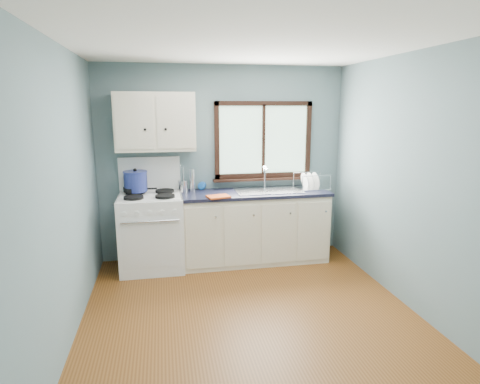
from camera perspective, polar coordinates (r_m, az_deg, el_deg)
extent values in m
cube|color=brown|center=(4.00, 1.85, -17.83)|extent=(3.20, 3.60, 0.02)
cube|color=white|center=(3.50, 2.15, 20.74)|extent=(3.20, 3.60, 0.02)
cube|color=slate|center=(5.29, -2.42, 4.12)|extent=(3.20, 0.02, 2.50)
cube|color=slate|center=(1.90, 14.57, -11.02)|extent=(3.20, 0.02, 2.50)
cube|color=slate|center=(3.55, -24.23, -0.89)|extent=(0.02, 3.60, 2.50)
cube|color=slate|center=(4.20, 23.92, 1.00)|extent=(0.02, 3.60, 2.50)
cube|color=white|center=(5.08, -12.45, -5.66)|extent=(0.76, 0.65, 0.92)
cube|color=white|center=(5.22, -12.72, 2.49)|extent=(0.76, 0.05, 0.44)
cube|color=silver|center=(4.96, -12.70, -0.53)|extent=(0.72, 0.59, 0.01)
cylinder|color=black|center=(4.82, -14.89, -0.77)|extent=(0.23, 0.23, 0.03)
cylinder|color=black|center=(4.80, -10.61, -0.60)|extent=(0.23, 0.23, 0.03)
cylinder|color=black|center=(5.11, -14.68, -0.03)|extent=(0.23, 0.23, 0.03)
cylinder|color=black|center=(5.10, -10.64, 0.13)|extent=(0.23, 0.23, 0.03)
cylinder|color=silver|center=(4.68, -12.67, -4.13)|extent=(0.66, 0.02, 0.02)
cube|color=silver|center=(4.79, -12.50, -7.51)|extent=(0.66, 0.01, 0.55)
cube|color=beige|center=(5.23, 2.05, -5.08)|extent=(1.85, 0.60, 0.88)
cube|color=black|center=(5.38, 1.97, -9.10)|extent=(1.85, 0.54, 0.08)
cube|color=black|center=(5.11, 2.09, -0.15)|extent=(1.89, 0.64, 0.04)
cube|color=silver|center=(5.15, 4.05, 0.18)|extent=(0.84, 0.46, 0.01)
cube|color=silver|center=(5.12, 1.87, -0.71)|extent=(0.36, 0.40, 0.14)
cube|color=silver|center=(5.22, 6.16, -0.52)|extent=(0.36, 0.40, 0.14)
cylinder|color=silver|center=(5.31, 3.51, 2.06)|extent=(0.02, 0.02, 0.28)
cylinder|color=silver|center=(5.23, 3.72, 3.33)|extent=(0.02, 0.16, 0.02)
sphere|color=silver|center=(5.29, 3.53, 3.55)|extent=(0.04, 0.04, 0.04)
cube|color=#9EC6A8|center=(5.35, 3.31, 7.42)|extent=(1.22, 0.01, 0.92)
cube|color=black|center=(5.31, 3.43, 12.46)|extent=(1.30, 0.05, 0.06)
cube|color=black|center=(5.39, 3.30, 2.42)|extent=(1.30, 0.05, 0.06)
cube|color=black|center=(5.21, -3.31, 7.30)|extent=(0.06, 0.05, 1.00)
cube|color=black|center=(5.51, 9.67, 7.41)|extent=(0.06, 0.05, 1.00)
cube|color=black|center=(5.33, 3.36, 7.41)|extent=(0.03, 0.05, 0.92)
cube|color=black|center=(5.37, 3.37, 1.84)|extent=(1.36, 0.10, 0.03)
cube|color=beige|center=(5.01, -11.96, 9.74)|extent=(0.95, 0.32, 0.70)
cube|color=beige|center=(4.85, -14.82, 9.53)|extent=(0.44, 0.01, 0.62)
cube|color=beige|center=(4.85, -9.13, 9.77)|extent=(0.44, 0.01, 0.62)
sphere|color=black|center=(4.84, -13.35, 8.65)|extent=(0.03, 0.03, 0.03)
sphere|color=black|center=(4.83, -10.53, 8.77)|extent=(0.03, 0.03, 0.03)
cylinder|color=black|center=(5.09, -14.77, 0.40)|extent=(0.28, 0.28, 0.05)
cube|color=black|center=(5.08, -12.58, 0.48)|extent=(0.15, 0.03, 0.02)
cylinder|color=navy|center=(5.07, -14.63, 1.42)|extent=(0.29, 0.29, 0.24)
cylinder|color=navy|center=(5.05, -14.71, 2.80)|extent=(0.30, 0.30, 0.02)
sphere|color=black|center=(5.05, -14.72, 3.04)|extent=(0.04, 0.04, 0.04)
cylinder|color=silver|center=(5.13, -8.11, 0.83)|extent=(0.15, 0.15, 0.14)
cylinder|color=silver|center=(5.12, -8.02, 2.49)|extent=(0.01, 0.01, 0.21)
cylinder|color=silver|center=(5.11, -8.43, 2.67)|extent=(0.01, 0.01, 0.25)
cylinder|color=silver|center=(5.09, -8.06, 2.32)|extent=(0.01, 0.01, 0.19)
cylinder|color=silver|center=(5.14, -6.83, 1.69)|extent=(0.09, 0.09, 0.29)
imported|color=#1959B2|center=(5.19, -5.58, 1.66)|extent=(0.13, 0.13, 0.26)
cube|color=#C84A1B|center=(4.78, -3.10, -0.66)|extent=(0.30, 0.24, 0.02)
cube|color=silver|center=(5.37, 10.12, 0.56)|extent=(0.44, 0.35, 0.01)
cylinder|color=silver|center=(5.14, 8.89, 1.12)|extent=(0.01, 0.01, 0.20)
cylinder|color=silver|center=(5.31, 12.74, 1.32)|extent=(0.01, 0.01, 0.20)
cylinder|color=silver|center=(5.40, 7.61, 1.69)|extent=(0.01, 0.01, 0.20)
cylinder|color=silver|center=(5.57, 11.31, 1.87)|extent=(0.01, 0.01, 0.20)
cylinder|color=silver|center=(5.21, 10.89, 2.28)|extent=(0.39, 0.04, 0.01)
cylinder|color=silver|center=(5.47, 9.52, 2.79)|extent=(0.39, 0.04, 0.01)
cylinder|color=white|center=(5.31, 9.20, 1.57)|extent=(0.07, 0.22, 0.21)
cylinder|color=white|center=(5.34, 9.97, 1.60)|extent=(0.07, 0.22, 0.21)
cylinder|color=white|center=(5.38, 10.72, 1.64)|extent=(0.07, 0.22, 0.21)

